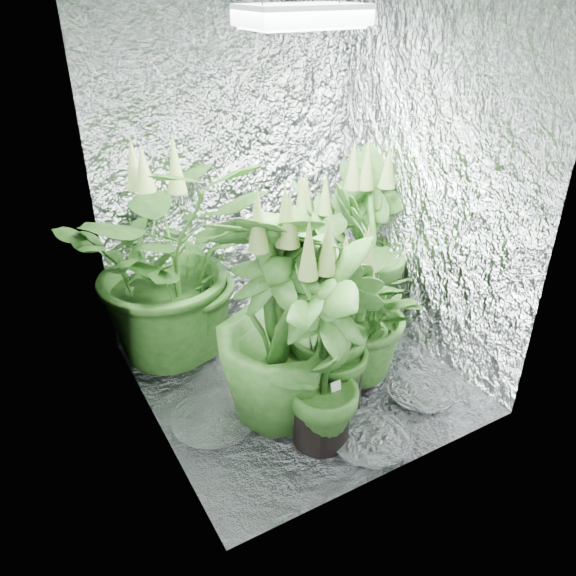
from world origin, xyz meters
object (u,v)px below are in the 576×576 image
(plant_f, at_px, (324,350))
(grow_lamp, at_px, (302,16))
(plant_c, at_px, (363,244))
(plant_e, at_px, (356,312))
(plant_d, at_px, (279,318))
(plant_g, at_px, (334,332))
(plant_a, at_px, (169,258))
(circulation_fan, at_px, (345,295))
(plant_b, at_px, (317,266))

(plant_f, bearing_deg, grow_lamp, 71.96)
(grow_lamp, xyz_separation_m, plant_c, (0.64, 0.32, -1.28))
(plant_e, relative_size, plant_f, 0.82)
(plant_d, distance_m, plant_f, 0.28)
(plant_d, distance_m, plant_e, 0.51)
(plant_c, relative_size, plant_d, 0.96)
(grow_lamp, height_order, plant_d, grow_lamp)
(grow_lamp, distance_m, plant_e, 1.42)
(grow_lamp, relative_size, plant_d, 0.41)
(plant_g, bearing_deg, plant_e, 30.37)
(plant_a, relative_size, circulation_fan, 3.53)
(plant_c, bearing_deg, plant_e, -129.33)
(grow_lamp, xyz_separation_m, circulation_fan, (0.59, 0.41, -1.67))
(plant_a, relative_size, plant_d, 1.07)
(plant_c, distance_m, plant_e, 0.62)
(plant_a, relative_size, plant_b, 1.25)
(plant_g, bearing_deg, plant_d, 163.50)
(plant_a, xyz_separation_m, plant_d, (0.26, -0.76, -0.05))
(plant_b, height_order, plant_e, plant_b)
(plant_d, xyz_separation_m, plant_e, (0.49, 0.05, -0.14))
(plant_b, relative_size, plant_e, 1.13)
(plant_a, height_order, plant_d, plant_a)
(plant_e, distance_m, plant_f, 0.52)
(plant_b, bearing_deg, plant_g, -114.70)
(plant_a, xyz_separation_m, plant_b, (0.80, -0.24, -0.14))
(plant_g, relative_size, circulation_fan, 2.75)
(plant_g, bearing_deg, circulation_fan, 51.05)
(plant_a, distance_m, plant_e, 1.05)
(plant_b, relative_size, plant_c, 0.89)
(circulation_fan, bearing_deg, plant_e, -134.35)
(plant_f, distance_m, circulation_fan, 1.21)
(plant_e, bearing_deg, plant_c, 50.67)
(plant_d, relative_size, circulation_fan, 3.31)
(plant_e, bearing_deg, grow_lamp, 148.13)
(plant_e, bearing_deg, plant_b, 83.43)
(plant_f, bearing_deg, plant_b, 59.62)
(plant_b, xyz_separation_m, plant_g, (-0.28, -0.60, -0.03))
(grow_lamp, xyz_separation_m, plant_b, (0.31, 0.31, -1.34))
(plant_e, bearing_deg, plant_g, -149.63)
(grow_lamp, relative_size, plant_f, 0.44)
(grow_lamp, relative_size, plant_a, 0.38)
(grow_lamp, height_order, plant_b, grow_lamp)
(plant_d, bearing_deg, plant_e, 6.11)
(plant_b, relative_size, plant_f, 0.93)
(plant_c, height_order, circulation_fan, plant_c)
(plant_a, bearing_deg, plant_f, -71.51)
(circulation_fan, bearing_deg, plant_f, -143.59)
(plant_a, height_order, plant_f, plant_a)
(plant_e, distance_m, plant_g, 0.26)
(plant_f, xyz_separation_m, plant_g, (0.18, 0.18, -0.07))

